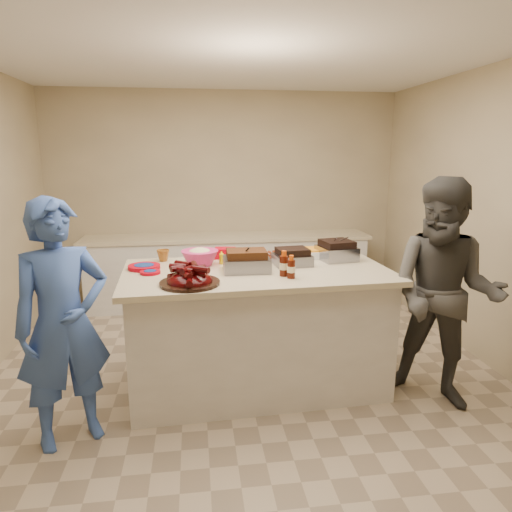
{
  "coord_description": "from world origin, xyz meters",
  "views": [
    {
      "loc": [
        -0.41,
        -3.5,
        1.93
      ],
      "look_at": [
        0.08,
        0.08,
        1.11
      ],
      "focal_mm": 32.0,
      "sensor_mm": 36.0,
      "label": 1
    }
  ],
  "objects": [
    {
      "name": "room",
      "position": [
        0.0,
        0.0,
        0.0
      ],
      "size": [
        4.5,
        5.0,
        2.7
      ],
      "primitive_type": null,
      "color": "tan",
      "rests_on": "ground"
    },
    {
      "name": "back_counter",
      "position": [
        0.0,
        2.2,
        0.45
      ],
      "size": [
        3.6,
        0.64,
        0.9
      ],
      "primitive_type": null,
      "color": "silver",
      "rests_on": "ground"
    },
    {
      "name": "island",
      "position": [
        0.08,
        0.03,
        0.0
      ],
      "size": [
        2.18,
        1.22,
        1.01
      ],
      "primitive_type": null,
      "rotation": [
        0.0,
        0.0,
        0.05
      ],
      "color": "silver",
      "rests_on": "ground"
    },
    {
      "name": "rib_platter",
      "position": [
        -0.45,
        -0.33,
        1.01
      ],
      "size": [
        0.44,
        0.44,
        0.17
      ],
      "primitive_type": null,
      "rotation": [
        0.0,
        0.0,
        0.01
      ],
      "color": "#420304",
      "rests_on": "island"
    },
    {
      "name": "pulled_pork_tray",
      "position": [
        -0.01,
        -0.01,
        1.01
      ],
      "size": [
        0.37,
        0.28,
        0.11
      ],
      "primitive_type": "cube",
      "rotation": [
        0.0,
        0.0,
        -0.01
      ],
      "color": "#47230F",
      "rests_on": "island"
    },
    {
      "name": "brisket_tray",
      "position": [
        0.39,
        0.14,
        1.01
      ],
      "size": [
        0.32,
        0.28,
        0.09
      ],
      "primitive_type": "cube",
      "rotation": [
        0.0,
        0.0,
        0.1
      ],
      "color": "black",
      "rests_on": "island"
    },
    {
      "name": "roasting_pan",
      "position": [
        0.82,
        0.27,
        1.01
      ],
      "size": [
        0.34,
        0.34,
        0.12
      ],
      "primitive_type": "cube",
      "rotation": [
        0.0,
        0.0,
        0.17
      ],
      "color": "gray",
      "rests_on": "island"
    },
    {
      "name": "coleslaw_bowl",
      "position": [
        -0.37,
        0.24,
        1.01
      ],
      "size": [
        0.32,
        0.32,
        0.21
      ],
      "primitive_type": null,
      "rotation": [
        0.0,
        0.0,
        0.05
      ],
      "color": "#C32468",
      "rests_on": "island"
    },
    {
      "name": "sausage_plate",
      "position": [
        0.26,
        0.39,
        1.01
      ],
      "size": [
        0.37,
        0.37,
        0.05
      ],
      "primitive_type": "cylinder",
      "rotation": [
        0.0,
        0.0,
        0.24
      ],
      "color": "silver",
      "rests_on": "island"
    },
    {
      "name": "mac_cheese_dish",
      "position": [
        0.7,
        0.4,
        1.01
      ],
      "size": [
        0.33,
        0.24,
        0.09
      ],
      "primitive_type": "cube",
      "rotation": [
        0.0,
        0.0,
        -0.02
      ],
      "color": "orange",
      "rests_on": "island"
    },
    {
      "name": "bbq_bottle_a",
      "position": [
        0.26,
        -0.19,
        1.01
      ],
      "size": [
        0.07,
        0.07,
        0.2
      ],
      "primitive_type": "cylinder",
      "rotation": [
        0.0,
        0.0,
        0.05
      ],
      "color": "#3D0F05",
      "rests_on": "island"
    },
    {
      "name": "bbq_bottle_b",
      "position": [
        0.3,
        -0.27,
        1.01
      ],
      "size": [
        0.06,
        0.06,
        0.18
      ],
      "primitive_type": "cylinder",
      "rotation": [
        0.0,
        0.0,
        0.05
      ],
      "color": "#3D0F05",
      "rests_on": "island"
    },
    {
      "name": "mustard_bottle",
      "position": [
        -0.19,
        0.26,
        1.01
      ],
      "size": [
        0.04,
        0.04,
        0.11
      ],
      "primitive_type": "cylinder",
      "rotation": [
        0.0,
        0.0,
        0.05
      ],
      "color": "#E0C301",
      "rests_on": "island"
    },
    {
      "name": "sauce_bowl",
      "position": [
        0.03,
        0.14,
        1.01
      ],
      "size": [
        0.14,
        0.05,
        0.14
      ],
      "primitive_type": "imported",
      "rotation": [
        0.0,
        0.0,
        0.05
      ],
      "color": "silver",
      "rests_on": "island"
    },
    {
      "name": "plate_stack_large",
      "position": [
        -0.82,
        0.17,
        1.01
      ],
      "size": [
        0.27,
        0.27,
        0.03
      ],
      "primitive_type": "cylinder",
      "rotation": [
        0.0,
        0.0,
        0.05
      ],
      "color": "#A2000F",
      "rests_on": "island"
    },
    {
      "name": "plate_stack_small",
      "position": [
        -0.76,
        0.01,
        1.01
      ],
      "size": [
        0.17,
        0.17,
        0.02
      ],
      "primitive_type": "cylinder",
      "rotation": [
        0.0,
        0.0,
        0.05
      ],
      "color": "#A2000F",
      "rests_on": "island"
    },
    {
      "name": "plastic_cup",
      "position": [
        -0.69,
        0.43,
        1.01
      ],
      "size": [
        0.11,
        0.11,
        0.11
      ],
      "primitive_type": "imported",
      "rotation": [
        0.0,
        0.0,
        0.05
      ],
      "color": "brown",
      "rests_on": "island"
    },
    {
      "name": "basket_stack",
      "position": [
        -0.15,
        0.47,
        1.01
      ],
      "size": [
        0.2,
        0.16,
        0.09
      ],
      "primitive_type": "cube",
      "rotation": [
        0.0,
        0.0,
        -0.17
      ],
      "color": "#A2000F",
      "rests_on": "island"
    },
    {
      "name": "guest_blue",
      "position": [
        -1.28,
        -0.56,
        0.0
      ],
      "size": [
        1.32,
        1.76,
        0.4
      ],
      "primitive_type": "imported",
      "rotation": [
        0.0,
        0.0,
        0.49
      ],
      "color": "#3858A7",
      "rests_on": "ground"
    },
    {
      "name": "guest_gray",
      "position": [
        1.44,
        -0.44,
        0.0
      ],
      "size": [
        1.77,
        1.91,
        0.67
      ],
      "primitive_type": "imported",
      "rotation": [
        0.0,
        0.0,
        -0.67
      ],
      "color": "#44423E",
      "rests_on": "ground"
    }
  ]
}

